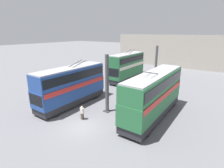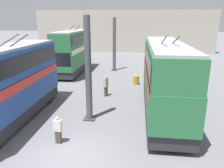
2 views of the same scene
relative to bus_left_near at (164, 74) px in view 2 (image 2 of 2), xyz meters
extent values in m
plane|color=slate|center=(-6.02, 4.94, -2.83)|extent=(240.00, 240.00, 0.00)
cube|color=#A8A093|center=(29.93, 4.94, 1.30)|extent=(0.50, 36.00, 8.27)
cylinder|color=#4C4C51|center=(-1.73, 4.94, 0.52)|extent=(0.42, 0.42, 6.70)
cube|color=#333338|center=(-1.73, 4.94, -2.79)|extent=(0.75, 0.75, 0.08)
cylinder|color=#4C4C51|center=(13.10, 4.94, 0.52)|extent=(0.42, 0.42, 6.70)
cube|color=#333338|center=(13.10, 4.94, -2.79)|extent=(0.75, 0.75, 0.08)
cylinder|color=black|center=(4.10, -1.05, -2.30)|extent=(1.05, 0.30, 1.05)
cylinder|color=black|center=(4.10, 1.05, -2.30)|extent=(1.05, 0.30, 1.05)
cylinder|color=black|center=(-3.93, -1.05, -2.30)|extent=(1.05, 0.30, 1.05)
cylinder|color=black|center=(-3.93, 1.05, -2.30)|extent=(1.05, 0.30, 1.05)
cube|color=#28282D|center=(-0.01, 0.00, -2.15)|extent=(10.81, 2.45, 0.79)
cube|color=#286B3D|center=(-0.01, 0.00, -0.73)|extent=(11.03, 2.50, 2.06)
cube|color=red|center=(-0.01, 0.00, 0.03)|extent=(10.70, 2.54, 0.55)
cube|color=#286B3D|center=(-0.01, 0.00, 1.15)|extent=(10.92, 2.42, 1.69)
cube|color=black|center=(-0.01, 0.00, 1.23)|extent=(10.59, 2.51, 0.93)
cube|color=#9E9EA3|center=(-0.01, 0.00, 2.06)|extent=(10.81, 2.25, 0.14)
cube|color=black|center=(5.44, 0.00, -0.52)|extent=(0.12, 2.30, 1.32)
cylinder|color=#282828|center=(-1.39, -0.35, 2.42)|extent=(2.35, 0.07, 0.65)
cylinder|color=#282828|center=(-1.39, 0.35, 2.42)|extent=(2.35, 0.07, 0.65)
cylinder|color=black|center=(0.80, 8.82, -2.37)|extent=(0.91, 0.30, 0.91)
cylinder|color=black|center=(0.80, 10.92, -2.37)|extent=(0.91, 0.30, 0.91)
cube|color=#28282D|center=(-2.58, 9.87, -2.20)|extent=(9.77, 2.45, 0.75)
cube|color=#234793|center=(-2.58, 9.87, -0.84)|extent=(9.97, 2.50, 1.96)
cube|color=red|center=(-2.58, 9.87, -0.14)|extent=(9.67, 2.54, 0.55)
cube|color=#234793|center=(-2.58, 9.87, 1.01)|extent=(9.87, 2.42, 1.75)
cube|color=black|center=(-2.58, 9.87, 1.10)|extent=(9.57, 2.51, 0.96)
cube|color=#9E9EA3|center=(-2.58, 9.87, 1.96)|extent=(9.77, 2.25, 0.14)
cylinder|color=#282828|center=(-1.33, 9.52, 2.32)|extent=(2.35, 0.07, 0.65)
cylinder|color=#282828|center=(-1.33, 10.22, 2.32)|extent=(2.35, 0.07, 0.65)
cylinder|color=black|center=(8.05, 8.82, -2.32)|extent=(1.01, 0.30, 1.01)
cylinder|color=black|center=(8.05, 10.92, -2.32)|extent=(1.01, 0.30, 1.01)
cylinder|color=black|center=(14.23, 8.82, -2.32)|extent=(1.01, 0.30, 1.01)
cylinder|color=black|center=(14.23, 10.92, -2.32)|extent=(1.01, 0.30, 1.01)
cube|color=#28282D|center=(11.24, 9.87, -2.16)|extent=(9.00, 2.45, 0.78)
cube|color=#286B3D|center=(11.24, 9.87, -0.63)|extent=(9.18, 2.50, 2.28)
cube|color=silver|center=(11.24, 9.87, 0.23)|extent=(8.91, 2.54, 0.55)
cube|color=#286B3D|center=(11.24, 9.87, 1.35)|extent=(9.09, 2.42, 1.68)
cube|color=black|center=(11.24, 9.87, 1.43)|extent=(8.82, 2.51, 0.92)
cube|color=#9E9EA3|center=(11.24, 9.87, 2.26)|extent=(9.00, 2.25, 0.14)
cube|color=black|center=(6.71, 9.87, -0.40)|extent=(0.12, 2.30, 1.46)
cylinder|color=#282828|center=(12.38, 9.52, 2.62)|extent=(2.35, 0.07, 0.65)
cylinder|color=#282828|center=(12.38, 10.22, 2.62)|extent=(2.35, 0.07, 0.65)
cube|color=#473D33|center=(2.94, 4.52, -2.41)|extent=(0.35, 0.30, 0.85)
cube|color=tan|center=(2.94, 4.52, -1.61)|extent=(0.48, 0.38, 0.74)
sphere|color=tan|center=(2.94, 4.52, -1.13)|extent=(0.24, 0.24, 0.24)
cube|color=#473D33|center=(-4.86, 5.94, -2.47)|extent=(0.23, 0.32, 0.72)
cube|color=beige|center=(-4.86, 5.94, -1.79)|extent=(0.28, 0.44, 0.63)
sphere|color=tan|center=(-4.86, 5.94, -1.38)|extent=(0.20, 0.20, 0.20)
cylinder|color=#B28E23|center=(6.88, 1.98, -2.36)|extent=(0.60, 0.60, 0.93)
cylinder|color=#B28E23|center=(6.88, 1.98, -2.36)|extent=(0.63, 0.63, 0.04)
camera|label=1|loc=(-16.89, -6.28, 6.21)|focal=28.00mm
camera|label=2|loc=(-14.89, 1.82, 3.59)|focal=35.00mm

